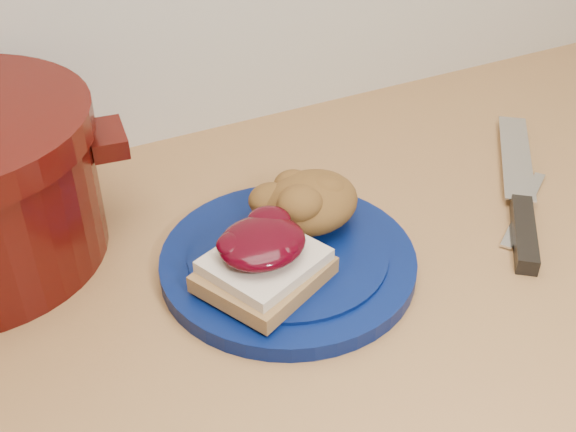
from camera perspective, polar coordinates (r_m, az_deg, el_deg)
name	(u,v)px	position (r m, az deg, el deg)	size (l,w,h in m)	color
plate	(288,262)	(0.74, 0.00, -3.62)	(0.26, 0.26, 0.02)	#051246
sandwich	(263,259)	(0.68, -1.95, -3.44)	(0.14, 0.14, 0.06)	olive
stuffing_mound	(311,202)	(0.75, 1.83, 1.12)	(0.11, 0.09, 0.05)	brown
chef_knife	(522,210)	(0.85, 17.98, 0.46)	(0.22, 0.27, 0.02)	black
butter_knife	(524,208)	(0.86, 18.15, 0.59)	(0.16, 0.01, 0.00)	silver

